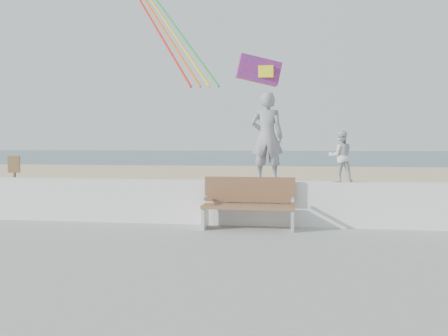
{
  "coord_description": "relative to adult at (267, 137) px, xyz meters",
  "views": [
    {
      "loc": [
        1.61,
        -7.63,
        1.85
      ],
      "look_at": [
        0.2,
        1.8,
        1.35
      ],
      "focal_mm": 38.0,
      "sensor_mm": 36.0,
      "label": 1
    }
  ],
  "objects": [
    {
      "name": "sand",
      "position": [
        -1.05,
        7.0,
        -1.94
      ],
      "size": [
        90.0,
        40.0,
        0.08
      ],
      "primitive_type": "cube",
      "color": "#D0B58B",
      "rests_on": "ground"
    },
    {
      "name": "parafoil_kite",
      "position": [
        -0.25,
        1.34,
        1.54
      ],
      "size": [
        1.09,
        0.54,
        0.72
      ],
      "color": "red",
      "rests_on": "ground"
    },
    {
      "name": "seawall",
      "position": [
        -1.05,
        0.0,
        -1.35
      ],
      "size": [
        30.0,
        0.35,
        0.9
      ],
      "primitive_type": "cube",
      "color": "white",
      "rests_on": "boardwalk"
    },
    {
      "name": "bench",
      "position": [
        -0.32,
        -0.45,
        -1.29
      ],
      "size": [
        1.8,
        0.57,
        1.0
      ],
      "color": "#8E603E",
      "rests_on": "boardwalk"
    },
    {
      "name": "ground",
      "position": [
        -1.05,
        -2.0,
        -1.98
      ],
      "size": [
        220.0,
        220.0,
        0.0
      ],
      "primitive_type": "plane",
      "color": "#294452",
      "rests_on": "ground"
    },
    {
      "name": "sign",
      "position": [
        -6.32,
        1.2,
        -1.04
      ],
      "size": [
        0.32,
        0.07,
        1.46
      ],
      "color": "brown",
      "rests_on": "sand"
    },
    {
      "name": "adult",
      "position": [
        0.0,
        0.0,
        0.0
      ],
      "size": [
        0.68,
        0.47,
        1.8
      ],
      "primitive_type": "imported",
      "rotation": [
        0.0,
        0.0,
        3.07
      ],
      "color": "gray",
      "rests_on": "seawall"
    },
    {
      "name": "big_kite",
      "position": [
        -4.06,
        6.25,
        4.34
      ],
      "size": [
        4.18,
        3.69,
        5.19
      ],
      "color": "#FD1C1F",
      "rests_on": "ground"
    },
    {
      "name": "child",
      "position": [
        1.46,
        0.0,
        -0.39
      ],
      "size": [
        0.55,
        0.46,
        1.02
      ],
      "primitive_type": "imported",
      "rotation": [
        0.0,
        0.0,
        3.29
      ],
      "color": "silver",
      "rests_on": "seawall"
    }
  ]
}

